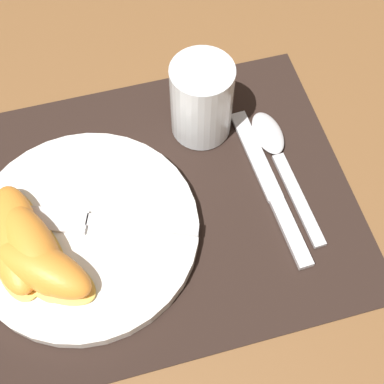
# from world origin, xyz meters

# --- Properties ---
(ground_plane) EXTENTS (3.00, 3.00, 0.00)m
(ground_plane) POSITION_xyz_m (0.00, 0.00, 0.00)
(ground_plane) COLOR brown
(placemat) EXTENTS (0.42, 0.35, 0.00)m
(placemat) POSITION_xyz_m (0.00, 0.00, 0.00)
(placemat) COLOR black
(placemat) RESTS_ON ground_plane
(plate) EXTENTS (0.25, 0.25, 0.02)m
(plate) POSITION_xyz_m (-0.09, -0.02, 0.01)
(plate) COLOR white
(plate) RESTS_ON placemat
(juice_glass) EXTENTS (0.07, 0.07, 0.10)m
(juice_glass) POSITION_xyz_m (0.07, 0.09, 0.05)
(juice_glass) COLOR silver
(juice_glass) RESTS_ON placemat
(knife) EXTENTS (0.03, 0.21, 0.01)m
(knife) POSITION_xyz_m (0.12, -0.02, 0.01)
(knife) COLOR silver
(knife) RESTS_ON placemat
(spoon) EXTENTS (0.04, 0.19, 0.01)m
(spoon) POSITION_xyz_m (0.14, 0.03, 0.01)
(spoon) COLOR silver
(spoon) RESTS_ON placemat
(fork) EXTENTS (0.19, 0.09, 0.00)m
(fork) POSITION_xyz_m (-0.08, -0.01, 0.02)
(fork) COLOR silver
(fork) RESTS_ON plate
(citrus_wedge_0) EXTENTS (0.06, 0.13, 0.03)m
(citrus_wedge_0) POSITION_xyz_m (-0.16, -0.02, 0.03)
(citrus_wedge_0) COLOR #F7C656
(citrus_wedge_0) RESTS_ON plate
(citrus_wedge_1) EXTENTS (0.08, 0.13, 0.04)m
(citrus_wedge_1) POSITION_xyz_m (-0.14, -0.04, 0.04)
(citrus_wedge_1) COLOR #F7C656
(citrus_wedge_1) RESTS_ON plate
(citrus_wedge_2) EXTENTS (0.12, 0.11, 0.04)m
(citrus_wedge_2) POSITION_xyz_m (-0.14, -0.06, 0.04)
(citrus_wedge_2) COLOR #F7C656
(citrus_wedge_2) RESTS_ON plate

